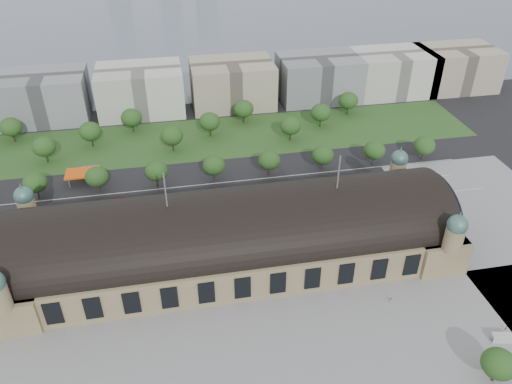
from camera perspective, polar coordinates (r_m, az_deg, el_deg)
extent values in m
plane|color=black|center=(173.16, -2.63, -7.84)|extent=(900.00, 900.00, 0.00)
cube|color=#94845C|center=(169.28, -2.68, -6.31)|extent=(150.00, 40.00, 12.00)
cube|color=#94845C|center=(175.77, -25.06, -8.36)|extent=(16.00, 43.00, 12.00)
cube|color=#94845C|center=(188.13, 17.97, -3.56)|extent=(16.00, 43.00, 12.00)
cylinder|color=black|center=(165.51, -2.73, -4.71)|extent=(144.00, 37.60, 37.60)
cylinder|color=black|center=(186.47, 20.02, -1.34)|extent=(1.20, 32.00, 32.00)
cylinder|color=#94845C|center=(186.29, -24.64, -1.80)|extent=(6.00, 6.00, 8.00)
sphere|color=#446D64|center=(183.46, -25.03, -0.39)|extent=(6.40, 6.40, 6.40)
cone|color=#446D64|center=(181.48, -25.32, 0.66)|extent=(1.00, 1.00, 2.50)
cylinder|color=#94845C|center=(198.00, 15.83, 2.32)|extent=(6.00, 6.00, 8.00)
sphere|color=#446D64|center=(195.34, 16.08, 3.70)|extent=(6.40, 6.40, 6.40)
cone|color=#446D64|center=(193.47, 16.26, 4.73)|extent=(1.00, 1.00, 2.50)
cylinder|color=#94845C|center=(168.36, 21.66, -5.00)|extent=(6.00, 6.00, 8.00)
sphere|color=#446D64|center=(165.22, 22.04, -3.49)|extent=(6.40, 6.40, 6.40)
cone|color=#446D64|center=(163.01, 22.33, -2.37)|extent=(1.00, 1.00, 2.50)
cylinder|color=#59595B|center=(153.38, -10.33, 0.23)|extent=(0.50, 0.50, 12.00)
cylinder|color=#59595B|center=(161.86, 9.43, 2.23)|extent=(0.50, 0.50, 12.00)
cube|color=gray|center=(144.85, 4.28, -18.66)|extent=(190.00, 48.00, 0.12)
cube|color=gray|center=(209.89, 26.44, -3.54)|extent=(56.00, 100.00, 0.12)
cube|color=black|center=(202.44, -9.86, -1.46)|extent=(260.00, 26.00, 0.10)
cube|color=#2B5421|center=(249.80, -9.29, 5.76)|extent=(300.00, 45.00, 0.10)
cube|color=#ED520D|center=(223.58, -19.22, 2.07)|extent=(14.00, 9.00, 0.70)
cube|color=#59595B|center=(229.91, -18.45, 2.23)|extent=(7.00, 5.00, 3.20)
cylinder|color=#59595B|center=(228.53, -20.38, 1.80)|extent=(0.50, 0.50, 4.40)
cylinder|color=#59595B|center=(226.69, -17.67, 2.10)|extent=(0.50, 0.50, 4.40)
cylinder|color=#59595B|center=(223.11, -20.56, 0.95)|extent=(0.50, 0.50, 4.40)
cylinder|color=#59595B|center=(221.22, -17.78, 1.26)|extent=(0.50, 0.50, 4.40)
cube|color=slate|center=(442.54, -8.75, 18.08)|extent=(700.00, 320.00, 0.08)
cube|color=gray|center=(288.42, -23.11, 9.97)|extent=(45.00, 32.00, 24.00)
cube|color=silver|center=(281.72, -13.05, 11.29)|extent=(45.00, 32.00, 24.00)
cube|color=tan|center=(283.80, -2.74, 12.27)|extent=(45.00, 32.00, 24.00)
cube|color=gray|center=(294.48, 7.17, 12.85)|extent=(45.00, 32.00, 24.00)
cube|color=silver|center=(310.74, 15.33, 13.05)|extent=(45.00, 32.00, 24.00)
cube|color=tan|center=(329.70, 21.80, 13.02)|extent=(45.00, 32.00, 24.00)
cylinder|color=#2D2116|center=(220.86, -23.64, -0.17)|extent=(0.70, 0.70, 4.32)
ellipsoid|color=#224B1A|center=(218.23, -23.94, 0.99)|extent=(9.60, 9.60, 8.16)
cylinder|color=#2D2116|center=(216.11, -17.50, 0.49)|extent=(0.70, 0.70, 4.32)
ellipsoid|color=#224B1A|center=(213.43, -17.74, 1.68)|extent=(9.60, 9.60, 8.16)
cylinder|color=#2D2116|center=(213.96, -11.16, 1.16)|extent=(0.70, 0.70, 4.32)
ellipsoid|color=#224B1A|center=(211.25, -11.32, 2.37)|extent=(9.60, 9.60, 8.16)
cylinder|color=#2D2116|center=(214.50, -4.77, 1.82)|extent=(0.70, 0.70, 4.32)
ellipsoid|color=#224B1A|center=(211.80, -4.84, 3.04)|extent=(9.60, 9.60, 8.16)
cylinder|color=#2D2116|center=(217.70, 1.51, 2.45)|extent=(0.70, 0.70, 4.32)
ellipsoid|color=#224B1A|center=(215.03, 1.53, 3.65)|extent=(9.60, 9.60, 8.16)
cylinder|color=#2D2116|center=(223.44, 7.54, 3.02)|extent=(0.70, 0.70, 4.32)
ellipsoid|color=#224B1A|center=(220.85, 7.64, 4.20)|extent=(9.60, 9.60, 8.16)
cylinder|color=#2D2116|center=(231.54, 13.22, 3.53)|extent=(0.70, 0.70, 4.32)
ellipsoid|color=#224B1A|center=(229.04, 13.39, 4.68)|extent=(9.60, 9.60, 8.16)
cylinder|color=#2D2116|center=(241.76, 18.48, 3.97)|extent=(0.70, 0.70, 4.32)
ellipsoid|color=#224B1A|center=(239.37, 18.70, 5.07)|extent=(9.60, 9.60, 8.16)
cylinder|color=#2D2116|center=(271.93, -25.94, 5.61)|extent=(0.70, 0.70, 4.68)
ellipsoid|color=#224B1A|center=(269.64, -26.23, 6.68)|extent=(10.40, 10.40, 8.84)
cylinder|color=#2D2116|center=(246.34, -22.78, 3.63)|extent=(0.70, 0.70, 4.68)
ellipsoid|color=#224B1A|center=(243.81, -23.07, 4.80)|extent=(10.40, 10.40, 8.84)
cylinder|color=#2D2116|center=(253.28, -18.21, 5.45)|extent=(0.70, 0.70, 4.68)
ellipsoid|color=#224B1A|center=(250.81, -18.44, 6.60)|extent=(10.40, 10.40, 8.84)
cylinder|color=#2D2116|center=(261.96, -13.89, 7.13)|extent=(0.70, 0.70, 4.68)
ellipsoid|color=#224B1A|center=(259.57, -14.06, 8.26)|extent=(10.40, 10.40, 8.84)
cylinder|color=#2D2116|center=(239.85, -9.45, 5.14)|extent=(0.70, 0.70, 4.68)
ellipsoid|color=#224B1A|center=(237.24, -9.57, 6.36)|extent=(10.40, 10.40, 8.84)
cylinder|color=#2D2116|center=(251.31, -5.25, 6.85)|extent=(0.70, 0.70, 4.68)
ellipsoid|color=#224B1A|center=(248.82, -5.31, 8.02)|extent=(10.40, 10.40, 8.84)
cylinder|color=#2D2116|center=(264.19, -1.41, 8.36)|extent=(0.70, 0.70, 4.68)
ellipsoid|color=#224B1A|center=(261.82, -1.42, 9.49)|extent=(10.40, 10.40, 8.84)
cylinder|color=#2D2116|center=(246.71, 3.92, 6.38)|extent=(0.70, 0.70, 4.68)
ellipsoid|color=#224B1A|center=(244.17, 3.97, 7.58)|extent=(10.40, 10.40, 8.84)
cylinder|color=#2D2116|center=(262.03, 7.34, 7.87)|extent=(0.70, 0.70, 4.68)
ellipsoid|color=#224B1A|center=(259.65, 7.43, 9.00)|extent=(10.40, 10.40, 8.84)
cylinder|color=#2D2116|center=(278.33, 10.39, 9.16)|extent=(0.70, 0.70, 4.68)
ellipsoid|color=#224B1A|center=(276.08, 10.51, 10.24)|extent=(10.40, 10.40, 8.84)
cylinder|color=#2D2116|center=(152.44, 25.54, -18.42)|extent=(0.70, 0.70, 3.96)
ellipsoid|color=#224B1A|center=(148.92, 26.00, -17.23)|extent=(9.00, 9.00, 7.65)
imported|color=black|center=(201.39, -18.44, -2.84)|extent=(5.17, 2.54, 1.41)
imported|color=maroon|center=(208.56, -15.02, -0.80)|extent=(5.42, 2.73, 1.51)
imported|color=#1A2B4B|center=(196.93, 2.36, -1.74)|extent=(4.92, 2.25, 1.64)
imported|color=slate|center=(206.10, 2.61, -0.01)|extent=(4.45, 2.04, 1.41)
imported|color=black|center=(198.18, -26.59, -5.67)|extent=(4.09, 2.63, 1.27)
imported|color=maroon|center=(194.89, -22.31, -5.11)|extent=(5.41, 4.90, 1.40)
imported|color=#181C45|center=(197.28, -23.14, -4.81)|extent=(5.51, 3.83, 1.48)
imported|color=#55585C|center=(191.09, -16.70, -4.67)|extent=(4.15, 2.89, 1.31)
imported|color=silver|center=(191.16, -15.99, -4.52)|extent=(3.99, 3.30, 1.28)
imported|color=#989CA0|center=(189.02, -14.17, -4.63)|extent=(5.97, 5.53, 1.55)
imported|color=black|center=(188.30, -10.77, -4.30)|extent=(5.43, 4.14, 1.47)
imported|color=#B01C25|center=(193.75, -2.43, -2.15)|extent=(10.85, 2.59, 3.02)
imported|color=beige|center=(196.08, -6.20, -1.85)|extent=(11.15, 3.09, 3.08)
imported|color=#B9B3AC|center=(199.80, 6.47, -1.07)|extent=(12.29, 3.26, 3.40)
cube|color=#B8B8BA|center=(163.60, 26.27, -14.72)|extent=(5.95, 3.41, 2.42)
cube|color=#B8B8BA|center=(163.03, 25.56, -14.88)|extent=(1.90, 2.33, 1.68)
imported|color=gray|center=(163.74, 15.13, -11.84)|extent=(0.92, 0.67, 1.69)
imported|color=gray|center=(167.47, 26.66, -13.75)|extent=(0.68, 0.63, 1.56)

